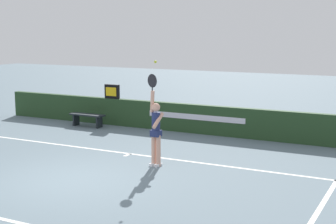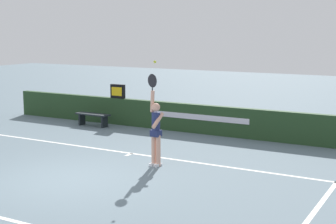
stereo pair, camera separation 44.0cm
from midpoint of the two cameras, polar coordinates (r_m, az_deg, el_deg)
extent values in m
plane|color=slate|center=(11.89, -12.59, -7.61)|extent=(60.00, 60.00, 0.00)
cube|color=white|center=(14.10, -5.19, -4.73)|extent=(11.04, 0.11, 0.00)
cube|color=white|center=(9.72, 14.89, -11.55)|extent=(0.11, 5.35, 0.00)
cube|color=white|center=(13.98, -5.52, -4.86)|extent=(0.11, 0.30, 0.00)
cube|color=#233F21|center=(16.95, 1.02, -0.65)|extent=(14.84, 0.22, 0.96)
cube|color=silver|center=(16.63, 2.35, -0.58)|extent=(3.45, 0.01, 0.18)
cube|color=black|center=(18.26, -7.02, 2.32)|extent=(0.56, 0.14, 0.50)
cube|color=yellow|center=(18.20, -7.15, 2.29)|extent=(0.44, 0.01, 0.31)
cylinder|color=tan|center=(12.70, -2.10, -4.41)|extent=(0.12, 0.12, 0.80)
cylinder|color=tan|center=(12.79, -2.61, -4.32)|extent=(0.12, 0.12, 0.80)
cube|color=white|center=(12.78, -2.14, -6.02)|extent=(0.13, 0.25, 0.07)
cube|color=white|center=(12.86, -2.65, -5.93)|extent=(0.13, 0.25, 0.07)
cylinder|color=navy|center=(12.60, -2.38, -1.33)|extent=(0.21, 0.21, 0.57)
cube|color=navy|center=(12.65, -2.37, -2.42)|extent=(0.26, 0.23, 0.16)
sphere|color=tan|center=(12.53, -2.39, 0.53)|extent=(0.21, 0.21, 0.21)
cylinder|color=tan|center=(12.57, -2.78, 1.20)|extent=(0.13, 0.11, 0.54)
cylinder|color=tan|center=(12.47, -2.15, -0.98)|extent=(0.15, 0.44, 0.37)
ellipsoid|color=black|center=(12.51, -2.80, 3.55)|extent=(0.32, 0.07, 0.37)
cylinder|color=black|center=(12.53, -2.80, 2.68)|extent=(0.03, 0.03, 0.18)
sphere|color=yellow|center=(12.12, -2.49, 5.68)|extent=(0.07, 0.07, 0.07)
cube|color=black|center=(18.12, -9.80, -0.31)|extent=(1.34, 0.38, 0.05)
cube|color=black|center=(18.47, -11.03, -0.84)|extent=(0.06, 0.32, 0.43)
cube|color=black|center=(17.86, -8.50, -1.11)|extent=(0.06, 0.32, 0.43)
camera|label=1|loc=(0.22, -91.00, -0.16)|focal=53.92mm
camera|label=2|loc=(0.22, 89.00, 0.16)|focal=53.92mm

